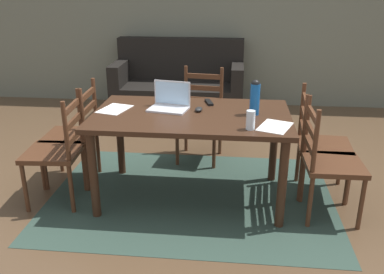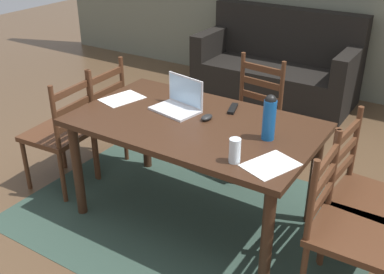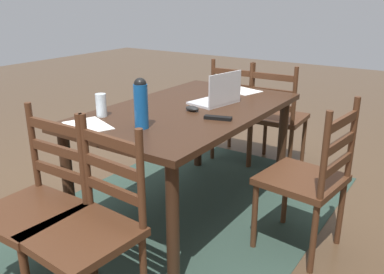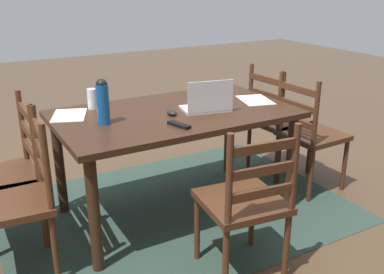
# 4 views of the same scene
# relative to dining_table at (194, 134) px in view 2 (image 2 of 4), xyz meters

# --- Properties ---
(ground_plane) EXTENTS (14.00, 14.00, 0.00)m
(ground_plane) POSITION_rel_dining_table_xyz_m (0.00, 0.00, -0.68)
(ground_plane) COLOR brown
(area_rug) EXTENTS (2.46, 1.79, 0.01)m
(area_rug) POSITION_rel_dining_table_xyz_m (0.00, 0.00, -0.67)
(area_rug) COLOR #2D4238
(area_rug) RESTS_ON ground
(dining_table) EXTENTS (1.62, 0.96, 0.77)m
(dining_table) POSITION_rel_dining_table_xyz_m (0.00, 0.00, 0.00)
(dining_table) COLOR #382114
(dining_table) RESTS_ON ground
(chair_left_near) EXTENTS (0.47, 0.47, 0.95)m
(chair_left_near) POSITION_rel_dining_table_xyz_m (-1.10, -0.19, -0.21)
(chair_left_near) COLOR #4C2B19
(chair_left_near) RESTS_ON ground
(chair_right_near) EXTENTS (0.44, 0.44, 0.95)m
(chair_right_near) POSITION_rel_dining_table_xyz_m (1.10, -0.19, -0.21)
(chair_right_near) COLOR #4C2B19
(chair_right_near) RESTS_ON ground
(chair_right_far) EXTENTS (0.47, 0.47, 0.95)m
(chair_right_far) POSITION_rel_dining_table_xyz_m (1.10, 0.19, -0.21)
(chair_right_far) COLOR #4C2B19
(chair_right_far) RESTS_ON ground
(chair_far_head) EXTENTS (0.49, 0.49, 0.95)m
(chair_far_head) POSITION_rel_dining_table_xyz_m (0.00, 0.85, -0.21)
(chair_far_head) COLOR #4C2B19
(chair_far_head) RESTS_ON ground
(chair_left_far) EXTENTS (0.46, 0.46, 0.95)m
(chair_left_far) POSITION_rel_dining_table_xyz_m (-1.10, 0.19, -0.21)
(chair_left_far) COLOR #4C2B19
(chair_left_far) RESTS_ON ground
(couch) EXTENTS (1.80, 0.80, 1.00)m
(couch) POSITION_rel_dining_table_xyz_m (-0.44, 2.51, -0.32)
(couch) COLOR black
(couch) RESTS_ON ground
(laptop) EXTENTS (0.36, 0.28, 0.23)m
(laptop) POSITION_rel_dining_table_xyz_m (-0.19, 0.12, 0.15)
(laptop) COLOR silver
(laptop) RESTS_ON dining_table
(water_bottle) EXTENTS (0.08, 0.08, 0.29)m
(water_bottle) POSITION_rel_dining_table_xyz_m (0.51, 0.03, 0.24)
(water_bottle) COLOR #145199
(water_bottle) RESTS_ON dining_table
(drinking_glass) EXTENTS (0.07, 0.07, 0.14)m
(drinking_glass) POSITION_rel_dining_table_xyz_m (0.47, -0.33, 0.16)
(drinking_glass) COLOR silver
(drinking_glass) RESTS_ON dining_table
(computer_mouse) EXTENTS (0.07, 0.10, 0.03)m
(computer_mouse) POSITION_rel_dining_table_xyz_m (0.06, 0.07, 0.11)
(computer_mouse) COLOR black
(computer_mouse) RESTS_ON dining_table
(tv_remote) EXTENTS (0.09, 0.18, 0.02)m
(tv_remote) POSITION_rel_dining_table_xyz_m (0.13, 0.30, 0.10)
(tv_remote) COLOR black
(tv_remote) RESTS_ON dining_table
(paper_stack_left) EXTENTS (0.30, 0.35, 0.00)m
(paper_stack_left) POSITION_rel_dining_table_xyz_m (0.66, -0.26, 0.09)
(paper_stack_left) COLOR white
(paper_stack_left) RESTS_ON dining_table
(paper_stack_right) EXTENTS (0.28, 0.34, 0.00)m
(paper_stack_right) POSITION_rel_dining_table_xyz_m (-0.66, 0.05, 0.09)
(paper_stack_right) COLOR white
(paper_stack_right) RESTS_ON dining_table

